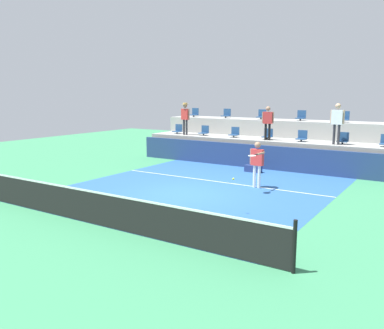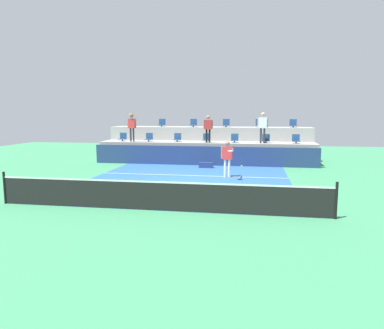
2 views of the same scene
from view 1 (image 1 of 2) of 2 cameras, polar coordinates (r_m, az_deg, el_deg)
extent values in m
plane|color=#388456|center=(13.85, -1.05, -4.29)|extent=(40.00, 40.00, 0.00)
cube|color=#285693|center=(14.66, 1.13, -3.47)|extent=(9.00, 10.00, 0.01)
cube|color=white|center=(15.84, 3.79, -2.47)|extent=(9.00, 0.06, 0.00)
cylinder|color=black|center=(8.03, 14.38, -11.29)|extent=(0.08, 0.08, 1.07)
cube|color=black|center=(10.75, -13.06, -6.22)|extent=(10.40, 0.01, 0.87)
cube|color=white|center=(10.64, -13.16, -3.96)|extent=(10.40, 0.02, 0.05)
cube|color=navy|center=(18.92, 9.11, 1.13)|extent=(13.00, 0.16, 1.10)
cube|color=#9E9E99|center=(20.10, 10.61, 1.81)|extent=(13.00, 1.80, 1.25)
cube|color=#9E9E99|center=(21.71, 12.45, 3.47)|extent=(13.00, 1.80, 2.10)
cylinder|color=#2D2D33|center=(22.41, -2.14, 4.53)|extent=(0.08, 0.08, 0.10)
cube|color=navy|center=(22.41, -2.14, 4.71)|extent=(0.44, 0.40, 0.04)
cube|color=navy|center=(22.54, -1.88, 5.28)|extent=(0.44, 0.04, 0.38)
cylinder|color=#2D2D33|center=(21.48, 1.64, 4.30)|extent=(0.08, 0.08, 0.10)
cube|color=navy|center=(21.47, 1.64, 4.49)|extent=(0.44, 0.40, 0.04)
cube|color=navy|center=(21.61, 1.89, 5.08)|extent=(0.44, 0.04, 0.38)
cylinder|color=#2D2D33|center=(20.61, 5.95, 4.02)|extent=(0.08, 0.08, 0.10)
cube|color=navy|center=(20.60, 5.96, 4.21)|extent=(0.44, 0.40, 0.04)
cube|color=navy|center=(20.74, 6.19, 4.83)|extent=(0.44, 0.04, 0.38)
cylinder|color=#2D2D33|center=(19.86, 10.63, 3.68)|extent=(0.08, 0.08, 0.10)
cube|color=navy|center=(19.86, 10.63, 3.88)|extent=(0.44, 0.40, 0.04)
cube|color=navy|center=(20.00, 10.85, 4.52)|extent=(0.44, 0.04, 0.38)
cylinder|color=#2D2D33|center=(19.29, 15.29, 3.32)|extent=(0.08, 0.08, 0.10)
cube|color=navy|center=(19.29, 15.30, 3.53)|extent=(0.44, 0.40, 0.04)
cube|color=navy|center=(19.44, 15.48, 4.19)|extent=(0.44, 0.04, 0.38)
cylinder|color=#2D2D33|center=(18.83, 20.63, 2.88)|extent=(0.08, 0.08, 0.10)
cube|color=navy|center=(18.82, 20.64, 3.09)|extent=(0.44, 0.40, 0.04)
cube|color=navy|center=(18.98, 20.80, 3.77)|extent=(0.44, 0.04, 0.38)
cylinder|color=#2D2D33|center=(23.87, 0.25, 6.91)|extent=(0.08, 0.08, 0.10)
cube|color=navy|center=(23.87, 0.25, 7.08)|extent=(0.44, 0.40, 0.04)
cube|color=navy|center=(24.01, 0.48, 7.60)|extent=(0.44, 0.04, 0.38)
cylinder|color=#2D2D33|center=(22.80, 4.81, 6.74)|extent=(0.08, 0.08, 0.10)
cube|color=navy|center=(22.79, 4.81, 6.91)|extent=(0.44, 0.40, 0.04)
cube|color=navy|center=(22.94, 5.03, 7.45)|extent=(0.44, 0.04, 0.38)
cylinder|color=#2D2D33|center=(21.88, 9.78, 6.50)|extent=(0.08, 0.08, 0.10)
cube|color=navy|center=(21.87, 9.79, 6.68)|extent=(0.44, 0.40, 0.04)
cube|color=navy|center=(22.03, 9.99, 7.24)|extent=(0.44, 0.04, 0.38)
cylinder|color=#2D2D33|center=(21.13, 15.18, 6.18)|extent=(0.08, 0.08, 0.10)
cube|color=navy|center=(21.13, 15.18, 6.37)|extent=(0.44, 0.40, 0.04)
cube|color=navy|center=(21.29, 15.36, 6.96)|extent=(0.44, 0.04, 0.38)
cylinder|color=#2D2D33|center=(20.59, 20.78, 5.80)|extent=(0.08, 0.08, 0.10)
cube|color=navy|center=(20.59, 20.79, 5.99)|extent=(0.44, 0.40, 0.04)
cube|color=navy|center=(20.75, 20.93, 6.59)|extent=(0.44, 0.04, 0.38)
cylinder|color=white|center=(14.99, 8.88, -1.67)|extent=(0.12, 0.12, 0.84)
cylinder|color=white|center=(14.90, 9.54, -1.75)|extent=(0.12, 0.12, 0.84)
cube|color=red|center=(14.82, 9.28, 1.02)|extent=(0.47, 0.21, 0.60)
sphere|color=#A87A5B|center=(14.75, 9.33, 2.77)|extent=(0.24, 0.24, 0.23)
cylinder|color=#A87A5B|center=(14.93, 8.39, 1.18)|extent=(0.07, 0.07, 0.56)
cylinder|color=#A87A5B|center=(14.44, 9.75, 1.56)|extent=(0.10, 0.54, 0.07)
cylinder|color=black|center=(14.11, 9.08, 1.39)|extent=(0.05, 0.26, 0.04)
ellipsoid|color=silver|center=(13.87, 8.55, 1.26)|extent=(0.28, 0.34, 0.03)
cylinder|color=#2D2D33|center=(21.77, -1.16, 5.34)|extent=(0.12, 0.12, 0.82)
cylinder|color=#2D2D33|center=(21.65, -0.77, 5.31)|extent=(0.12, 0.12, 0.82)
cube|color=red|center=(21.67, -0.97, 7.18)|extent=(0.46, 0.23, 0.58)
sphere|color=#A87A5B|center=(21.65, -0.98, 8.36)|extent=(0.25, 0.25, 0.22)
cylinder|color=#A87A5B|center=(21.83, -1.50, 7.24)|extent=(0.08, 0.08, 0.55)
cylinder|color=#A87A5B|center=(21.50, -0.44, 7.20)|extent=(0.08, 0.08, 0.55)
cylinder|color=tan|center=(21.65, -0.98, 8.57)|extent=(0.44, 0.44, 0.01)
cylinder|color=tan|center=(21.65, -0.98, 8.69)|extent=(0.26, 0.26, 0.09)
cylinder|color=black|center=(19.52, 10.43, 4.60)|extent=(0.13, 0.13, 0.79)
cylinder|color=black|center=(19.48, 10.95, 4.57)|extent=(0.13, 0.13, 0.79)
cube|color=red|center=(19.45, 10.76, 6.56)|extent=(0.45, 0.25, 0.56)
sphere|color=#A87A5B|center=(19.43, 10.80, 7.82)|extent=(0.25, 0.25, 0.21)
cylinder|color=#A87A5B|center=(19.51, 10.04, 6.64)|extent=(0.08, 0.08, 0.53)
cylinder|color=#A87A5B|center=(19.40, 11.48, 6.58)|extent=(0.08, 0.08, 0.53)
cylinder|color=#2D2D33|center=(18.58, 19.57, 4.06)|extent=(0.12, 0.12, 0.88)
cylinder|color=#2D2D33|center=(18.51, 20.16, 4.01)|extent=(0.12, 0.12, 0.88)
cube|color=white|center=(18.49, 20.00, 6.35)|extent=(0.49, 0.23, 0.62)
sphere|color=tan|center=(18.47, 20.09, 7.82)|extent=(0.26, 0.26, 0.24)
cylinder|color=tan|center=(18.58, 19.20, 6.46)|extent=(0.08, 0.08, 0.59)
cylinder|color=tan|center=(18.40, 20.81, 6.34)|extent=(0.08, 0.08, 0.59)
sphere|color=#CCE033|center=(11.42, 5.91, -2.06)|extent=(0.07, 0.07, 0.07)
cube|color=navy|center=(17.99, 8.71, -0.60)|extent=(0.76, 0.28, 0.30)
camera|label=2|loc=(5.67, -91.86, -4.83)|focal=33.69mm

